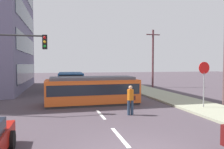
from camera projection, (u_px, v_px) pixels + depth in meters
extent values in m
plane|color=#473C44|center=(91.00, 103.00, 16.47)|extent=(120.00, 120.00, 0.00)
cube|color=#9B9E83|center=(204.00, 108.00, 14.20)|extent=(3.20, 36.00, 0.14)
cube|color=silver|center=(120.00, 137.00, 8.71)|extent=(0.16, 2.40, 0.01)
cube|color=silver|center=(101.00, 114.00, 12.59)|extent=(0.16, 2.40, 0.01)
cube|color=silver|center=(83.00, 93.00, 21.74)|extent=(0.16, 2.40, 0.01)
cube|color=silver|center=(77.00, 87.00, 27.56)|extent=(0.16, 2.40, 0.01)
cube|color=#2D3847|center=(27.00, 72.00, 25.68)|extent=(0.06, 13.57, 1.92)
cube|color=#2D3847|center=(27.00, 45.00, 25.53)|extent=(0.06, 13.57, 1.92)
cube|color=#2D3847|center=(26.00, 17.00, 25.39)|extent=(0.06, 13.57, 1.92)
cube|color=orange|center=(92.00, 91.00, 15.88)|extent=(6.57, 2.61, 1.62)
cube|color=#2D2D2D|center=(92.00, 103.00, 15.92)|extent=(6.44, 2.48, 0.15)
cube|color=#53545F|center=(92.00, 78.00, 15.84)|extent=(5.91, 2.22, 0.20)
cube|color=#1E232D|center=(92.00, 88.00, 15.87)|extent=(6.31, 2.64, 0.71)
cube|color=#21508A|center=(71.00, 80.00, 24.07)|extent=(2.72, 5.58, 1.64)
cube|color=black|center=(71.00, 80.00, 21.42)|extent=(2.25, 0.21, 0.98)
cube|color=black|center=(71.00, 78.00, 24.05)|extent=(2.72, 4.76, 0.66)
cylinder|color=black|center=(71.00, 88.00, 22.38)|extent=(2.58, 1.00, 0.90)
cylinder|color=black|center=(70.00, 85.00, 25.81)|extent=(2.58, 1.00, 0.90)
cylinder|color=#293B53|center=(129.00, 108.00, 12.44)|extent=(0.16, 0.16, 0.85)
cylinder|color=#293B53|center=(132.00, 107.00, 12.49)|extent=(0.16, 0.16, 0.85)
cylinder|color=orange|center=(130.00, 95.00, 12.43)|extent=(0.36, 0.36, 0.60)
sphere|color=tan|center=(130.00, 88.00, 12.41)|extent=(0.22, 0.22, 0.22)
cube|color=#502824|center=(134.00, 98.00, 12.54)|extent=(0.22, 0.17, 0.24)
cylinder|color=black|center=(11.00, 140.00, 7.40)|extent=(0.23, 0.64, 0.64)
cylinder|color=gray|center=(204.00, 90.00, 14.05)|extent=(0.07, 0.07, 2.20)
cylinder|color=red|center=(204.00, 68.00, 13.99)|extent=(0.76, 0.04, 0.76)
cylinder|color=#333333|center=(18.00, 35.00, 12.61)|extent=(2.88, 0.10, 0.10)
cube|color=black|center=(45.00, 42.00, 12.97)|extent=(0.28, 0.24, 0.84)
sphere|color=red|center=(45.00, 38.00, 12.83)|extent=(0.16, 0.16, 0.16)
sphere|color=gold|center=(45.00, 42.00, 12.84)|extent=(0.16, 0.16, 0.16)
sphere|color=green|center=(45.00, 46.00, 12.85)|extent=(0.16, 0.16, 0.16)
cylinder|color=brown|center=(153.00, 59.00, 27.64)|extent=(0.24, 0.24, 7.16)
cube|color=brown|center=(153.00, 35.00, 27.51)|extent=(1.80, 0.12, 0.12)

